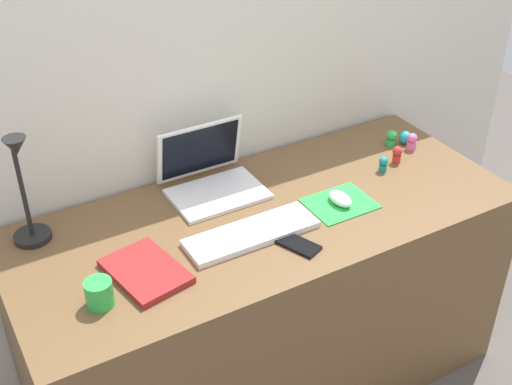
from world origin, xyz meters
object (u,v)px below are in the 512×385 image
toy_figurine_red (397,154)px  notebook_pad (146,271)px  laptop (210,174)px  desk_lamp (24,193)px  toy_figurine_pink (412,141)px  mouse (340,199)px  cell_phone (300,244)px  toy_figurine_cyan (405,137)px  toy_figurine_green (391,138)px  toy_figurine_teal (383,163)px  keyboard (252,233)px  coffee_mug (99,293)px

toy_figurine_red → notebook_pad: bearing=-172.6°
laptop → desk_lamp: desk_lamp is taller
toy_figurine_pink → mouse: bearing=-159.5°
desk_lamp → toy_figurine_pink: 1.35m
laptop → cell_phone: size_ratio=2.34×
toy_figurine_cyan → toy_figurine_green: bearing=166.1°
laptop → toy_figurine_teal: bearing=-19.5°
notebook_pad → toy_figurine_green: toy_figurine_green is taller
toy_figurine_teal → toy_figurine_pink: size_ratio=0.88×
toy_figurine_teal → laptop: bearing=160.5°
notebook_pad → toy_figurine_green: bearing=2.0°
keyboard → cell_phone: bearing=-48.1°
laptop → cell_phone: 0.42m
notebook_pad → toy_figurine_pink: bearing=-1.5°
toy_figurine_green → toy_figurine_pink: size_ratio=0.96×
toy_figurine_red → cell_phone: bearing=-157.3°
desk_lamp → coffee_mug: size_ratio=4.85×
notebook_pad → toy_figurine_pink: 1.12m
keyboard → mouse: bearing=1.3°
notebook_pad → keyboard: bearing=-9.5°
keyboard → mouse: 0.33m
keyboard → mouse: size_ratio=4.27×
cell_phone → laptop: bearing=79.5°
toy_figurine_cyan → coffee_mug: bearing=-167.6°
mouse → toy_figurine_pink: (0.44, 0.16, 0.01)m
keyboard → toy_figurine_cyan: toy_figurine_cyan is taller
toy_figurine_cyan → mouse: bearing=-154.8°
mouse → coffee_mug: 0.82m
notebook_pad → toy_figurine_teal: 0.92m
notebook_pad → coffee_mug: coffee_mug is taller
notebook_pad → toy_figurine_cyan: 1.14m
keyboard → toy_figurine_teal: (0.58, 0.10, 0.02)m
laptop → toy_figurine_red: laptop is taller
coffee_mug → mouse: bearing=4.8°
cell_phone → toy_figurine_red: 0.61m
coffee_mug → toy_figurine_pink: (1.25, 0.23, -0.01)m
toy_figurine_red → toy_figurine_cyan: 0.15m
toy_figurine_pink → coffee_mug: bearing=-169.5°
cell_phone → coffee_mug: size_ratio=1.70×
toy_figurine_green → toy_figurine_red: bearing=-120.3°
cell_phone → toy_figurine_green: toy_figurine_green is taller
mouse → toy_figurine_teal: bearing=20.5°
notebook_pad → toy_figurine_green: (1.06, 0.24, 0.02)m
toy_figurine_pink → laptop: bearing=170.2°
cell_phone → coffee_mug: bearing=152.8°
laptop → keyboard: (-0.01, -0.30, -0.04)m
cell_phone → toy_figurine_red: (0.56, 0.23, 0.03)m
keyboard → toy_figurine_cyan: size_ratio=8.37×
toy_figurine_cyan → toy_figurine_pink: bearing=-99.5°
coffee_mug → toy_figurine_cyan: bearing=12.4°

